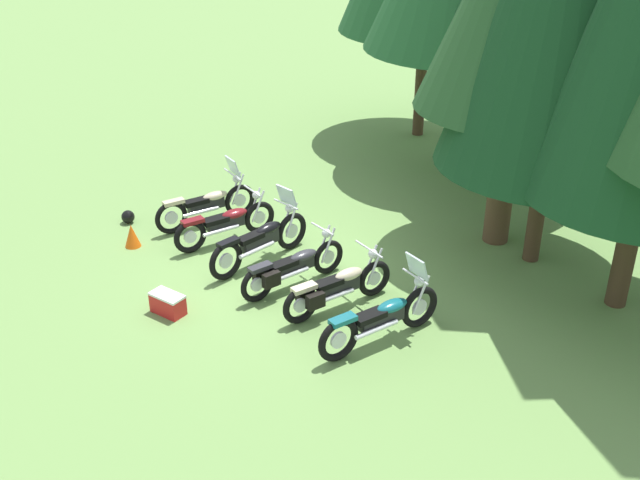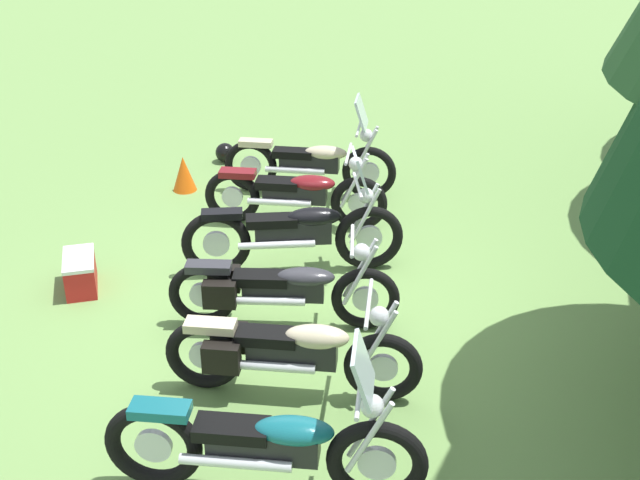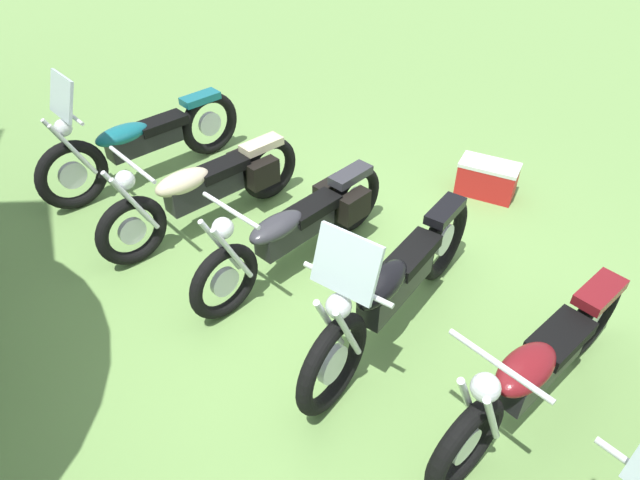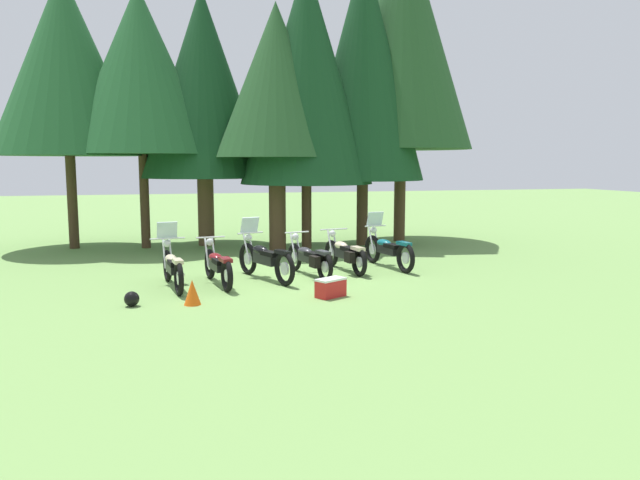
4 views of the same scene
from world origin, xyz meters
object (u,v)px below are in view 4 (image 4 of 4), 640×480
Objects in this scene: pine_tree_1 at (140,70)px; pine_tree_5 at (363,66)px; motorcycle_1 at (218,265)px; traffic_cone at (192,292)px; pine_tree_3 at (276,82)px; dropped_helmet at (132,299)px; motorcycle_2 at (265,259)px; motorcycle_3 at (310,258)px; pine_tree_0 at (65,64)px; motorcycle_4 at (346,254)px; pine_tree_2 at (203,84)px; motorcycle_0 at (173,266)px; pine_tree_4 at (306,74)px; picnic_cooler at (331,288)px; pine_tree_6 at (402,35)px; motorcycle_5 at (388,249)px.

pine_tree_1 is 6.89m from pine_tree_5.
motorcycle_1 reaches higher than traffic_cone.
dropped_helmet is at bearing -121.49° from pine_tree_3.
motorcycle_3 is (1.11, 0.15, -0.06)m from motorcycle_2.
pine_tree_0 is at bearing 103.51° from dropped_helmet.
motorcycle_4 is 0.28× the size of pine_tree_2.
motorcycle_0 is at bearing -138.26° from pine_tree_5.
motorcycle_0 is 8.26m from pine_tree_4.
pine_tree_5 reaches higher than pine_tree_3.
traffic_cone is at bearing 120.43° from motorcycle_2.
picnic_cooler is (3.02, -1.73, -0.27)m from motorcycle_0.
traffic_cone reaches higher than picnic_cooler.
pine_tree_4 reaches higher than pine_tree_3.
pine_tree_5 is at bearing 8.65° from pine_tree_4.
dropped_helmet is (-4.95, -2.49, -0.30)m from motorcycle_4.
pine_tree_5 reaches higher than motorcycle_4.
pine_tree_6 is at bearing -56.31° from motorcycle_1.
motorcycle_4 is 8.94m from pine_tree_6.
motorcycle_4 reaches higher than traffic_cone.
pine_tree_1 is (2.17, -0.49, -0.18)m from pine_tree_0.
pine_tree_2 is at bearing 5.03° from pine_tree_1.
pine_tree_3 is 0.69× the size of pine_tree_6.
pine_tree_2 is 5.09m from pine_tree_5.
motorcycle_3 is 0.94× the size of motorcycle_5.
pine_tree_5 reaches higher than pine_tree_2.
picnic_cooler is 2.43× the size of dropped_helmet.
traffic_cone is at bearing -129.02° from pine_tree_5.
pine_tree_0 is 0.79× the size of pine_tree_6.
picnic_cooler is at bearing -56.19° from pine_tree_0.
motorcycle_5 reaches higher than motorcycle_3.
motorcycle_3 is 4.68× the size of traffic_cone.
motorcycle_1 is at bearing 69.99° from traffic_cone.
motorcycle_2 reaches higher than motorcycle_1.
picnic_cooler is (-0.24, -6.78, -4.86)m from pine_tree_3.
pine_tree_6 reaches higher than motorcycle_2.
motorcycle_2 is 3.40× the size of picnic_cooler.
pine_tree_0 is 6.43m from pine_tree_3.
pine_tree_3 is at bearing -13.70° from motorcycle_3.
pine_tree_0 is at bearing 170.20° from pine_tree_5.
motorcycle_4 reaches higher than picnic_cooler.
picnic_cooler is (5.86, -8.75, -5.43)m from pine_tree_0.
pine_tree_3 is (-2.10, 3.88, 4.58)m from motorcycle_5.
pine_tree_6 is at bearing 59.13° from picnic_cooler.
pine_tree_5 is (5.17, 5.40, 5.24)m from motorcycle_1.
motorcycle_3 is at bearing 103.40° from motorcycle_4.
pine_tree_3 is at bearing 58.51° from dropped_helmet.
traffic_cone is at bearing 110.85° from motorcycle_5.
dropped_helmet is (-4.04, -6.59, -4.91)m from pine_tree_3.
dropped_helmet is at bearing 104.35° from motorcycle_2.
pine_tree_4 reaches higher than pine_tree_2.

